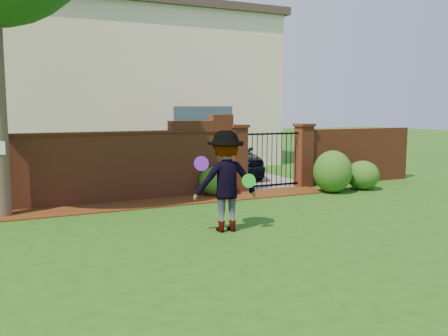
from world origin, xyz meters
name	(u,v)px	position (x,y,z in m)	size (l,w,h in m)	color
ground	(221,235)	(0.00, 0.00, -0.01)	(80.00, 80.00, 0.01)	#1E4912
mulch_bed	(125,206)	(-0.95, 3.34, 0.01)	(11.10, 1.08, 0.03)	#3C1C0B
brick_wall	(74,167)	(-2.01, 4.00, 0.93)	(8.70, 0.31, 2.16)	brown
brick_wall_return	(357,155)	(6.60, 4.00, 0.85)	(4.00, 0.25, 1.70)	brown
pillar_left	(238,158)	(2.40, 4.00, 0.96)	(0.50, 0.50, 1.88)	brown
pillar_right	(304,155)	(4.60, 4.00, 0.96)	(0.50, 0.50, 1.88)	brown
iron_gate	(272,160)	(3.50, 4.00, 0.85)	(1.78, 0.03, 1.60)	black
driveway	(215,172)	(3.50, 8.00, 0.01)	(3.20, 8.00, 0.01)	slate
house	(118,88)	(1.00, 12.00, 3.16)	(12.40, 6.40, 6.30)	#F4EBCC
car	(227,155)	(3.47, 6.90, 0.73)	(1.73, 4.29, 1.46)	black
paper_notice	(0,148)	(-3.60, 3.21, 1.50)	(0.20, 0.01, 0.28)	white
shrub_left	(217,181)	(1.63, 3.72, 0.40)	(0.98, 0.98, 0.80)	#1A5118
shrub_middle	(333,172)	(4.72, 2.77, 0.59)	(1.07, 1.07, 1.17)	#1A5118
shrub_right	(363,175)	(5.83, 2.81, 0.42)	(0.94, 0.94, 0.83)	#1A5118
man	(226,181)	(0.21, 0.20, 0.96)	(1.24, 0.71, 1.92)	gray
frisbee_purple	(201,164)	(-0.29, 0.21, 1.32)	(0.28, 0.28, 0.03)	#611BAE
frisbee_green	(249,181)	(0.56, -0.05, 0.98)	(0.27, 0.27, 0.02)	green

